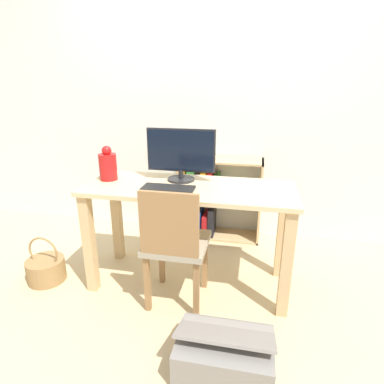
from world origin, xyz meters
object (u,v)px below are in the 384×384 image
(bookshelf, at_px, (207,200))
(storage_box, at_px, (224,354))
(keyboard, at_px, (168,188))
(basket, at_px, (46,269))
(vase, at_px, (108,165))
(chair, at_px, (175,243))
(monitor, at_px, (181,153))

(bookshelf, xyz_separation_m, storage_box, (0.35, -1.55, -0.26))
(keyboard, bearing_deg, storage_box, -54.07)
(keyboard, xyz_separation_m, storage_box, (0.47, -0.64, -0.67))
(basket, bearing_deg, storage_box, -20.76)
(vase, bearing_deg, basket, -153.42)
(chair, distance_m, bookshelf, 1.09)
(keyboard, relative_size, chair, 0.41)
(keyboard, relative_size, bookshelf, 0.45)
(keyboard, bearing_deg, vase, 165.13)
(keyboard, distance_m, basket, 1.17)
(basket, relative_size, storage_box, 0.72)
(vase, bearing_deg, keyboard, -14.87)
(basket, bearing_deg, keyboard, 6.31)
(vase, relative_size, storage_box, 0.49)
(monitor, height_order, chair, monitor)
(storage_box, bearing_deg, basket, 159.24)
(monitor, xyz_separation_m, keyboard, (-0.04, -0.22, -0.19))
(keyboard, bearing_deg, monitor, 80.73)
(keyboard, height_order, storage_box, keyboard)
(keyboard, relative_size, basket, 0.96)
(keyboard, height_order, bookshelf, keyboard)
(bookshelf, relative_size, storage_box, 1.53)
(vase, bearing_deg, chair, -27.93)
(monitor, distance_m, chair, 0.64)
(vase, xyz_separation_m, chair, (0.57, -0.30, -0.40))
(vase, height_order, bookshelf, vase)
(monitor, height_order, keyboard, monitor)
(chair, bearing_deg, keyboard, 108.55)
(basket, bearing_deg, vase, 26.58)
(monitor, bearing_deg, bookshelf, 83.14)
(keyboard, xyz_separation_m, bookshelf, (0.12, 0.91, -0.41))
(keyboard, distance_m, storage_box, 1.04)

